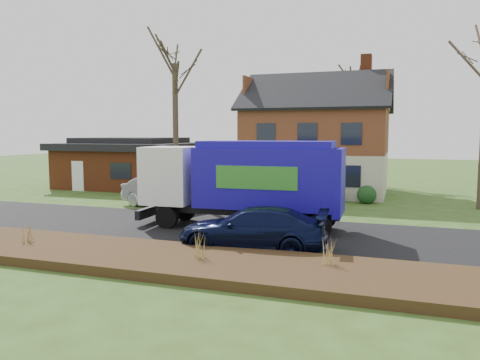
% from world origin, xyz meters
% --- Properties ---
extents(ground, '(120.00, 120.00, 0.00)m').
position_xyz_m(ground, '(0.00, 0.00, 0.00)').
color(ground, '#304818').
rests_on(ground, ground).
extents(road, '(80.00, 7.00, 0.02)m').
position_xyz_m(road, '(0.00, 0.00, 0.01)').
color(road, black).
rests_on(road, ground).
extents(mulch_verge, '(80.00, 3.50, 0.30)m').
position_xyz_m(mulch_verge, '(0.00, -5.30, 0.15)').
color(mulch_verge, black).
rests_on(mulch_verge, ground).
extents(main_house, '(12.95, 8.95, 9.26)m').
position_xyz_m(main_house, '(1.49, 13.91, 4.03)').
color(main_house, beige).
rests_on(main_house, ground).
extents(ranch_house, '(9.80, 8.20, 3.70)m').
position_xyz_m(ranch_house, '(-12.00, 13.00, 1.81)').
color(ranch_house, brown).
rests_on(ranch_house, ground).
extents(garbage_truck, '(8.77, 2.65, 3.72)m').
position_xyz_m(garbage_truck, '(1.19, 0.71, 2.15)').
color(garbage_truck, black).
rests_on(garbage_truck, ground).
extents(silver_sedan, '(5.47, 3.33, 1.70)m').
position_xyz_m(silver_sedan, '(-4.71, 4.55, 0.85)').
color(silver_sedan, '#9C9FA3').
rests_on(silver_sedan, ground).
extents(navy_wagon, '(5.36, 2.60, 1.50)m').
position_xyz_m(navy_wagon, '(2.60, -2.71, 0.75)').
color(navy_wagon, black).
rests_on(navy_wagon, ground).
extents(tree_front_west, '(3.84, 3.84, 11.41)m').
position_xyz_m(tree_front_west, '(-5.64, 7.87, 9.40)').
color(tree_front_west, '#413627').
rests_on(tree_front_west, ground).
extents(tree_back, '(3.72, 3.72, 11.77)m').
position_xyz_m(tree_back, '(3.62, 21.52, 9.81)').
color(tree_back, '#453529').
rests_on(tree_back, ground).
extents(grass_clump_west, '(0.31, 0.25, 0.81)m').
position_xyz_m(grass_clump_west, '(-4.73, -5.26, 0.71)').
color(grass_clump_west, '#9D7C45').
rests_on(grass_clump_west, mulch_verge).
extents(grass_clump_mid, '(0.31, 0.25, 0.85)m').
position_xyz_m(grass_clump_mid, '(1.75, -5.34, 0.73)').
color(grass_clump_mid, '#A79149').
rests_on(grass_clump_mid, mulch_verge).
extents(grass_clump_east, '(0.31, 0.26, 0.79)m').
position_xyz_m(grass_clump_east, '(5.54, -4.67, 0.69)').
color(grass_clump_east, tan).
rests_on(grass_clump_east, mulch_verge).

